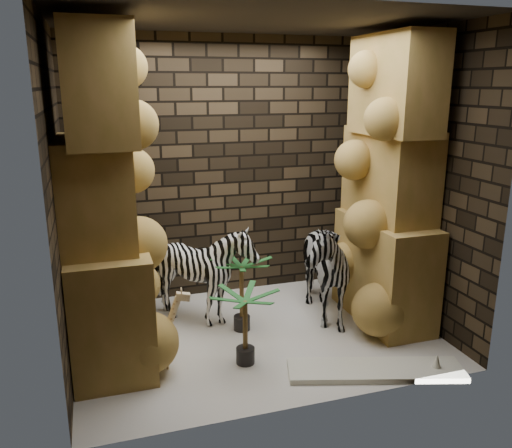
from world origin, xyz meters
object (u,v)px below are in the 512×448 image
object	(u,v)px
palm_front	(242,294)
palm_back	(245,327)
zebra_right	(316,257)
zebra_left	(204,278)
surfboard	(375,370)
giraffe_toy	(154,329)

from	to	relation	value
palm_front	palm_back	xyz separation A→B (m)	(-0.15, -0.65, -0.04)
zebra_right	palm_back	bearing A→B (deg)	-138.03
palm_front	palm_back	distance (m)	0.67
zebra_left	palm_front	size ratio (longest dim) A/B	1.41
zebra_left	palm_back	distance (m)	0.96
zebra_left	surfboard	size ratio (longest dim) A/B	0.72
zebra_right	surfboard	world-z (taller)	zebra_right
zebra_right	palm_front	distance (m)	0.90
palm_back	giraffe_toy	bearing A→B (deg)	168.82
zebra_left	giraffe_toy	bearing A→B (deg)	-131.74
zebra_right	zebra_left	distance (m)	1.20
zebra_left	giraffe_toy	distance (m)	1.00
zebra_left	palm_front	world-z (taller)	zebra_left
palm_back	palm_front	bearing A→B (deg)	76.68
palm_back	surfboard	distance (m)	1.21
giraffe_toy	palm_front	world-z (taller)	palm_front
zebra_left	palm_back	xyz separation A→B (m)	(0.17, -0.94, -0.15)
zebra_left	giraffe_toy	size ratio (longest dim) A/B	1.45
zebra_right	palm_front	bearing A→B (deg)	-168.64
giraffe_toy	surfboard	world-z (taller)	giraffe_toy
zebra_right	surfboard	size ratio (longest dim) A/B	0.89
palm_front	palm_back	size ratio (longest dim) A/B	1.11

